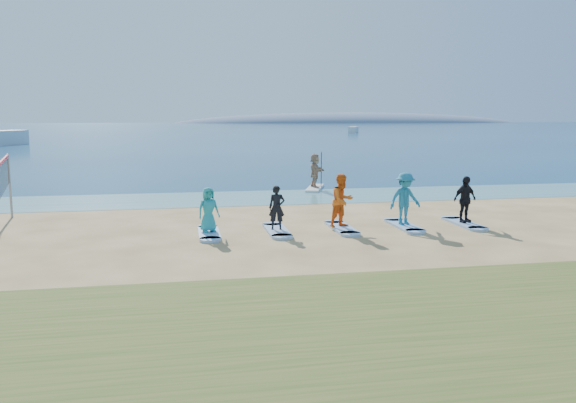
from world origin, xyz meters
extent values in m
plane|color=tan|center=(0.00, 0.00, 0.00)|extent=(600.00, 600.00, 0.00)
plane|color=teal|center=(0.00, 10.50, 0.01)|extent=(600.00, 600.00, 0.00)
plane|color=navy|center=(0.00, 160.00, 0.01)|extent=(600.00, 600.00, 0.00)
ellipsoid|color=slate|center=(95.00, 300.00, 0.00)|extent=(220.00, 56.00, 18.00)
cylinder|color=gray|center=(-9.52, 6.98, 1.25)|extent=(0.09, 0.09, 2.50)
cube|color=black|center=(-8.55, 2.59, 1.90)|extent=(1.98, 8.79, 1.00)
cube|color=silver|center=(4.13, 13.16, 0.06)|extent=(1.68, 3.06, 0.12)
imported|color=tan|center=(4.13, 13.16, 1.02)|extent=(0.69, 1.72, 1.80)
cube|color=silver|center=(36.93, 112.38, 0.00)|extent=(4.06, 6.02, 1.39)
cube|color=#8DB1DB|center=(-2.08, 2.37, 0.04)|extent=(0.70, 2.20, 0.09)
imported|color=teal|center=(-2.08, 2.37, 0.84)|extent=(0.86, 0.70, 1.50)
cube|color=#8DB1DB|center=(0.24, 2.37, 0.04)|extent=(0.70, 2.20, 0.09)
imported|color=black|center=(0.24, 2.37, 0.84)|extent=(0.60, 0.44, 1.51)
cube|color=#8DB1DB|center=(2.56, 2.37, 0.04)|extent=(0.70, 2.20, 0.09)
imported|color=orange|center=(2.56, 2.37, 1.02)|extent=(1.11, 1.01, 1.86)
cube|color=#8DB1DB|center=(4.87, 2.37, 0.04)|extent=(0.70, 2.20, 0.09)
imported|color=teal|center=(4.87, 2.37, 1.03)|extent=(1.31, 0.89, 1.87)
cube|color=#8DB1DB|center=(7.19, 2.37, 0.04)|extent=(0.70, 2.20, 0.09)
imported|color=black|center=(7.19, 2.37, 0.94)|extent=(1.07, 0.66, 1.69)
camera|label=1|loc=(-2.85, -16.28, 3.95)|focal=35.00mm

